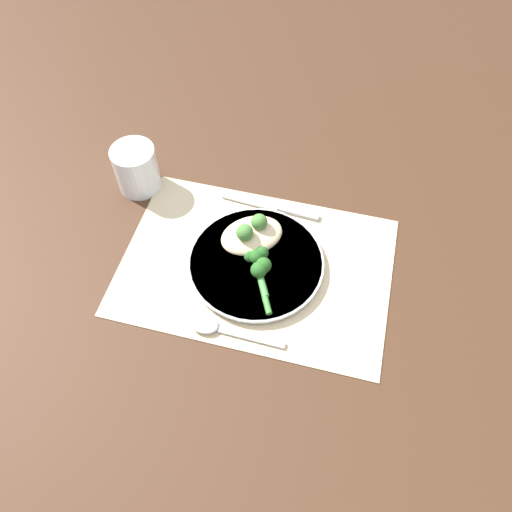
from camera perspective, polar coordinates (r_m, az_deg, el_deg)
ground_plane at (r=0.89m, az=0.00°, el=-1.19°), size 3.00×3.00×0.00m
placemat at (r=0.89m, az=0.00°, el=-1.12°), size 0.48×0.33×0.00m
plate at (r=0.88m, az=0.00°, el=-0.75°), size 0.24×0.24×0.01m
chicken_fillet at (r=0.89m, az=-0.49°, el=2.38°), size 0.14×0.13×0.03m
pesto_dollop_primary at (r=0.88m, az=0.38°, el=3.92°), size 0.03×0.03×0.03m
pesto_dollop_secondary at (r=0.87m, az=-1.30°, el=2.71°), size 0.03×0.03×0.03m
broccoli_stalk_right at (r=0.88m, az=-0.26°, el=1.31°), size 0.07×0.13×0.03m
broccoli_stalk_left at (r=0.87m, az=0.17°, el=-0.32°), size 0.06×0.10×0.03m
broccoli_stalk_rear at (r=0.85m, az=0.63°, el=-1.79°), size 0.05×0.10×0.03m
knife at (r=0.97m, az=1.79°, el=5.77°), size 0.19×0.03×0.01m
spoon at (r=0.83m, az=-4.76°, el=-8.11°), size 0.16×0.03×0.01m
water_glass at (r=1.01m, az=-13.50°, el=9.69°), size 0.08×0.08×0.09m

